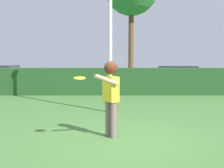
{
  "coord_description": "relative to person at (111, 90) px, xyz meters",
  "views": [
    {
      "loc": [
        -0.15,
        -6.86,
        1.94
      ],
      "look_at": [
        -0.18,
        1.36,
        1.15
      ],
      "focal_mm": 50.51,
      "sensor_mm": 36.0,
      "label": 1
    }
  ],
  "objects": [
    {
      "name": "person",
      "position": [
        0.0,
        0.0,
        0.0
      ],
      "size": [
        0.57,
        0.8,
        1.78
      ],
      "color": "#7D5F61",
      "rests_on": "ground"
    },
    {
      "name": "parked_car_blue",
      "position": [
        3.86,
        10.97,
        -0.42
      ],
      "size": [
        4.45,
        2.5,
        1.25
      ],
      "color": "#263FA5",
      "rests_on": "ground"
    },
    {
      "name": "ground_plane",
      "position": [
        0.19,
        -0.35,
        -1.11
      ],
      "size": [
        60.0,
        60.0,
        0.0
      ],
      "primitive_type": "plane",
      "color": "#457135"
    },
    {
      "name": "frisbee",
      "position": [
        -0.67,
        -0.45,
        0.31
      ],
      "size": [
        0.26,
        0.26,
        0.05
      ],
      "color": "yellow"
    },
    {
      "name": "hedge_row",
      "position": [
        0.19,
        7.79,
        -0.48
      ],
      "size": [
        22.97,
        0.9,
        1.26
      ],
      "primitive_type": "cube",
      "color": "#214922",
      "rests_on": "ground"
    }
  ]
}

